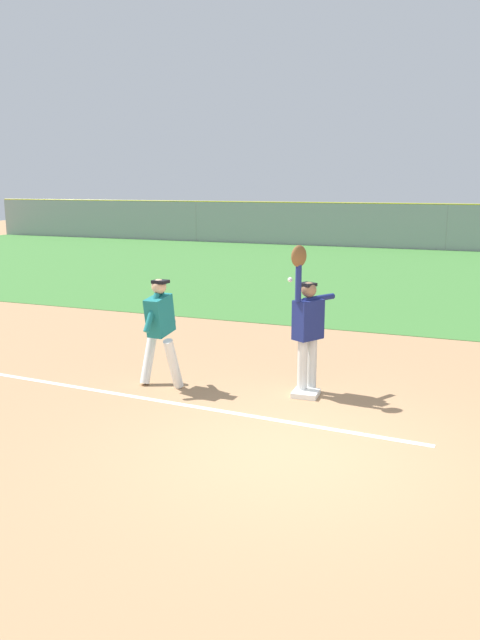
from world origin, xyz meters
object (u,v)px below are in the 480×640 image
runner (160,325)px  baseball (290,280)px  first_base (306,393)px  fielder (307,322)px  parked_car_red (345,229)px  parked_car_tan (434,232)px

runner → baseball: bearing=19.6°
first_base → baseball: baseball is taller
fielder → baseball: bearing=30.3°
runner → parked_car_red: runner is taller
fielder → runner: 2.28m
fielder → baseball: 0.68m
parked_car_red → parked_car_tan: bearing=3.7°
parked_car_red → fielder: bearing=-72.4°
parked_car_red → first_base: bearing=-72.3°
fielder → parked_car_red: 26.85m
fielder → baseball: size_ratio=30.81×
parked_car_tan → baseball: bearing=-87.4°
runner → parked_car_tan: size_ratio=0.38×
runner → baseball: baseball is taller
runner → baseball: (1.94, 0.53, 0.75)m
runner → fielder: bearing=17.9°
first_base → parked_car_red: parked_car_red is taller
first_base → parked_car_red: (-5.24, 26.48, 0.63)m
runner → baseball: size_ratio=23.24×
fielder → runner: bearing=42.7°
parked_car_red → parked_car_tan: (4.81, -0.23, 0.00)m
first_base → parked_car_tan: size_ratio=0.08×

